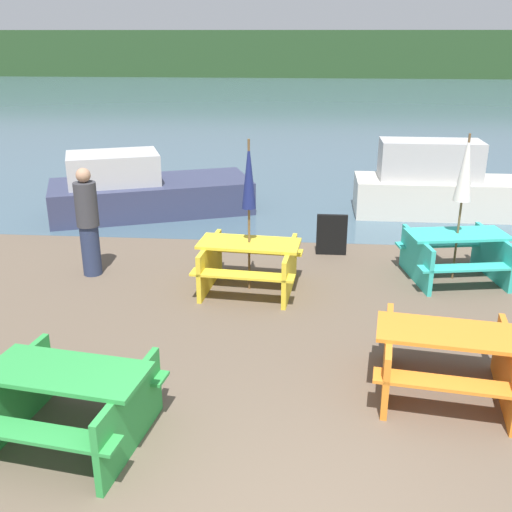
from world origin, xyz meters
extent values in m
cube|color=#425B6B|center=(0.00, 32.45, 0.00)|extent=(60.00, 50.00, 0.00)
cube|color=#284723|center=(0.00, 52.45, 2.00)|extent=(80.00, 1.60, 4.00)
cube|color=green|center=(-2.25, 1.28, 0.76)|extent=(1.65, 0.93, 0.04)
cube|color=green|center=(-2.33, 0.74, 0.46)|extent=(1.58, 0.51, 0.04)
cube|color=green|center=(-2.17, 1.83, 0.46)|extent=(1.58, 0.51, 0.04)
cube|color=green|center=(-2.88, 1.38, 0.37)|extent=(0.28, 1.37, 0.74)
cube|color=green|center=(-1.62, 1.19, 0.37)|extent=(0.28, 1.37, 0.74)
cube|color=orange|center=(1.60, 2.42, 0.75)|extent=(1.64, 0.91, 0.04)
cube|color=orange|center=(1.52, 1.88, 0.45)|extent=(1.58, 0.50, 0.04)
cube|color=orange|center=(1.68, 2.97, 0.45)|extent=(1.58, 0.50, 0.04)
cube|color=orange|center=(0.97, 2.51, 0.36)|extent=(0.26, 1.38, 0.73)
cube|color=orange|center=(2.23, 2.33, 0.36)|extent=(0.26, 1.38, 0.73)
cube|color=yellow|center=(-0.85, 5.15, 0.76)|extent=(1.61, 0.84, 0.04)
cube|color=yellow|center=(-0.90, 4.60, 0.45)|extent=(1.57, 0.42, 0.04)
cube|color=yellow|center=(-0.79, 5.70, 0.45)|extent=(1.57, 0.42, 0.04)
cube|color=yellow|center=(-1.48, 5.21, 0.37)|extent=(0.20, 1.38, 0.74)
cube|color=yellow|center=(-0.21, 5.09, 0.37)|extent=(0.20, 1.38, 0.74)
cube|color=#33B7A8|center=(2.46, 5.85, 0.76)|extent=(1.67, 0.96, 0.04)
cube|color=#33B7A8|center=(2.55, 5.31, 0.41)|extent=(1.60, 0.55, 0.04)
cube|color=#33B7A8|center=(2.36, 6.39, 0.41)|extent=(1.60, 0.55, 0.04)
cube|color=#33B7A8|center=(1.82, 5.74, 0.37)|extent=(0.31, 1.37, 0.74)
cube|color=#33B7A8|center=(3.09, 5.96, 0.37)|extent=(0.31, 1.37, 0.74)
cylinder|color=brown|center=(-0.85, 5.15, 1.18)|extent=(0.04, 0.04, 2.37)
cone|color=navy|center=(-0.85, 5.15, 1.85)|extent=(0.21, 0.21, 1.04)
cylinder|color=brown|center=(2.46, 5.85, 1.19)|extent=(0.04, 0.04, 2.38)
cone|color=white|center=(2.46, 5.85, 1.85)|extent=(0.28, 0.28, 1.05)
cube|color=#333856|center=(-3.43, 9.27, 0.36)|extent=(4.71, 3.20, 0.72)
cube|color=#B2B2B2|center=(-4.17, 9.00, 1.05)|extent=(2.23, 1.84, 0.66)
cube|color=beige|center=(3.55, 9.60, 0.40)|extent=(4.89, 1.36, 0.81)
cube|color=#B2B2B2|center=(2.67, 9.61, 1.22)|extent=(2.15, 0.94, 0.83)
cylinder|color=#283351|center=(-3.52, 5.55, 0.42)|extent=(0.31, 0.31, 0.85)
cylinder|color=#38383D|center=(-3.52, 5.55, 1.21)|extent=(0.36, 0.36, 0.72)
sphere|color=tan|center=(-3.52, 5.55, 1.69)|extent=(0.23, 0.23, 0.23)
cube|color=black|center=(0.50, 6.84, 0.38)|extent=(0.55, 0.08, 0.75)
camera|label=1|loc=(-0.02, -3.52, 3.81)|focal=42.00mm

